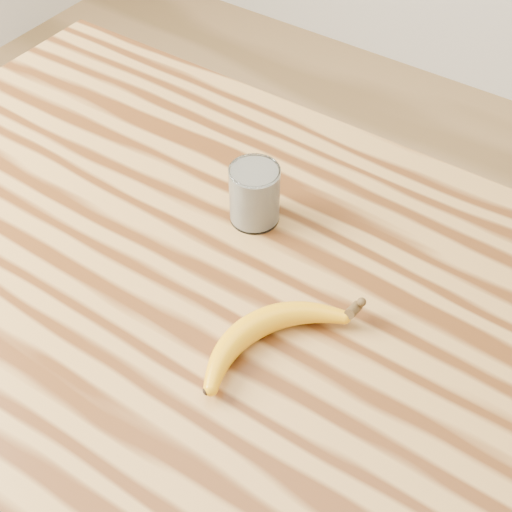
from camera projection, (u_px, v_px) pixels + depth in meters
The scene contains 3 objects.
table at pixel (198, 318), 1.10m from camera, with size 1.20×0.80×0.90m.
smoothie_glass at pixel (255, 194), 1.03m from camera, with size 0.07×0.07×0.09m.
banana at pixel (258, 324), 0.90m from camera, with size 0.11×0.29×0.04m, color orange, non-canonical shape.
Camera 1 is at (0.45, -0.51, 1.64)m, focal length 50.00 mm.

